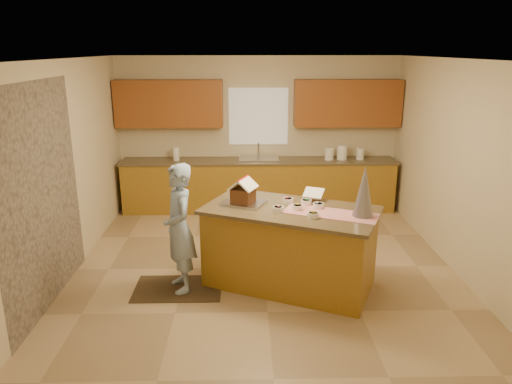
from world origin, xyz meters
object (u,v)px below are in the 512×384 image
at_px(tinsel_tree, 364,191).
at_px(island_base, 290,249).
at_px(boy, 179,228).
at_px(gingerbread_house, 243,193).

bearing_deg(tinsel_tree, island_base, 159.74).
relative_size(tinsel_tree, boy, 0.38).
height_order(island_base, gingerbread_house, gingerbread_house).
height_order(island_base, boy, boy).
xyz_separation_m(boy, gingerbread_house, (0.75, 0.29, 0.34)).
bearing_deg(gingerbread_house, tinsel_tree, -19.62).
height_order(tinsel_tree, boy, tinsel_tree).
bearing_deg(island_base, boy, -151.71).
distance_m(tinsel_tree, gingerbread_house, 1.45).
xyz_separation_m(tinsel_tree, boy, (-2.11, 0.19, -0.50)).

